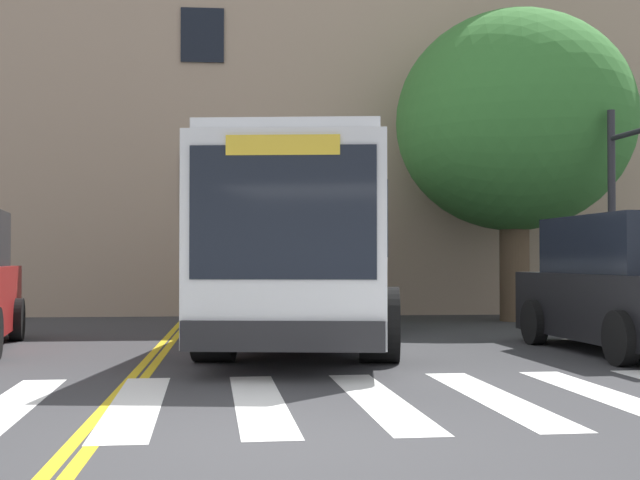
{
  "coord_description": "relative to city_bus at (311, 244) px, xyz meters",
  "views": [
    {
      "loc": [
        -0.3,
        -7.09,
        1.45
      ],
      "look_at": [
        1.12,
        8.0,
        1.78
      ],
      "focal_mm": 50.0,
      "sensor_mm": 36.0,
      "label": 1
    }
  ],
  "objects": [
    {
      "name": "car_black_far_lane",
      "position": [
        4.76,
        -2.78,
        -0.71
      ],
      "size": [
        2.34,
        5.11,
        2.13
      ],
      "color": "black",
      "rests_on": "ground"
    },
    {
      "name": "crosswalk",
      "position": [
        -0.49,
        -6.96,
        -1.72
      ],
      "size": [
        14.17,
        4.37,
        0.01
      ],
      "color": "white",
      "rests_on": "ground"
    },
    {
      "name": "lane_line_yellow_outer",
      "position": [
        -2.46,
        7.04,
        -1.72
      ],
      "size": [
        0.12,
        36.0,
        0.01
      ],
      "primitive_type": "cube",
      "color": "gold",
      "rests_on": "ground"
    },
    {
      "name": "ground_plane",
      "position": [
        -1.04,
        -8.97,
        -1.72
      ],
      "size": [
        120.0,
        120.0,
        0.0
      ],
      "primitive_type": "plane",
      "color": "#38383A"
    },
    {
      "name": "lane_line_yellow_inner",
      "position": [
        -2.62,
        7.04,
        -1.72
      ],
      "size": [
        0.12,
        36.0,
        0.01
      ],
      "primitive_type": "cube",
      "color": "gold",
      "rests_on": "ground"
    },
    {
      "name": "street_tree_curbside_large",
      "position": [
        5.19,
        4.41,
        2.99
      ],
      "size": [
        7.74,
        7.81,
        7.35
      ],
      "color": "brown",
      "rests_on": "ground"
    },
    {
      "name": "building_facade",
      "position": [
        -2.23,
        10.23,
        5.08
      ],
      "size": [
        33.13,
        6.98,
        13.59
      ],
      "color": "tan",
      "rests_on": "ground"
    },
    {
      "name": "city_bus",
      "position": [
        0.0,
        0.0,
        0.0
      ],
      "size": [
        4.04,
        11.79,
        3.17
      ],
      "color": "white",
      "rests_on": "ground"
    }
  ]
}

